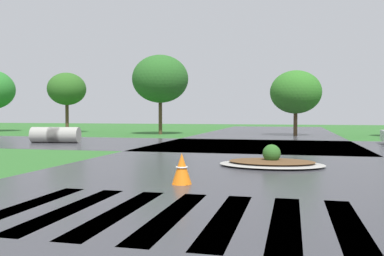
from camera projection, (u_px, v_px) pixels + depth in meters
asphalt_roadway at (228, 168)px, 12.56m from camera, size 10.45×80.00×0.01m
asphalt_cross_road at (254, 145)px, 21.41m from camera, size 90.00×9.41×0.01m
crosswalk_stripes at (172, 215)px, 6.77m from camera, size 5.85×3.49×0.01m
median_island at (272, 162)px, 13.00m from camera, size 3.25×2.27×0.68m
drainage_pipe_stack at (55, 135)px, 23.29m from camera, size 2.77×1.30×0.88m
traffic_cone at (182, 169)px, 9.67m from camera, size 0.46×0.46×0.73m
background_treeline at (200, 87)px, 32.53m from camera, size 47.64×5.46×6.19m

